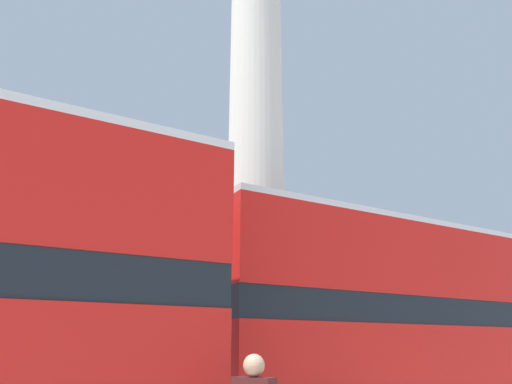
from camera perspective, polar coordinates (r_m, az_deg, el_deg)
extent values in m
cube|color=beige|center=(14.08, 0.00, -18.65)|extent=(3.80, 3.80, 1.21)
cube|color=beige|center=(14.14, 0.00, -13.72)|extent=(2.32, 2.32, 1.21)
cylinder|color=beige|center=(17.19, 0.00, 16.13)|extent=(1.86, 1.86, 15.97)
cube|color=red|center=(11.85, 21.80, -19.65)|extent=(11.46, 2.49, 1.69)
cube|color=black|center=(11.86, 21.13, -14.27)|extent=(11.46, 2.44, 0.55)
cube|color=red|center=(11.97, 20.54, -9.27)|extent=(11.46, 2.49, 1.55)
cube|color=silver|center=(12.12, 20.08, -5.39)|extent=(11.46, 2.49, 0.12)
cube|color=beige|center=(24.61, 19.79, -18.45)|extent=(3.43, 3.07, 3.01)
ellipsoid|color=brown|center=(24.77, 19.00, -11.44)|extent=(2.57, 1.99, 1.04)
cone|color=brown|center=(25.91, 19.57, -10.61)|extent=(1.16, 0.96, 1.10)
cylinder|color=brown|center=(24.90, 18.76, -9.23)|extent=(0.36, 0.36, 0.90)
sphere|color=brown|center=(24.99, 18.62, -7.90)|extent=(0.28, 0.28, 0.28)
cylinder|color=brown|center=(25.47, 19.08, -13.94)|extent=(0.20, 0.20, 1.01)
cylinder|color=brown|center=(25.33, 20.36, -13.78)|extent=(0.20, 0.20, 1.01)
cylinder|color=brown|center=(24.03, 18.10, -13.80)|extent=(0.20, 0.20, 1.01)
cylinder|color=brown|center=(23.88, 19.45, -13.64)|extent=(0.20, 0.20, 1.01)
cylinder|color=black|center=(14.08, 16.74, -15.89)|extent=(0.14, 0.14, 4.63)
sphere|color=white|center=(14.40, 15.79, -5.77)|extent=(0.46, 0.46, 0.46)
sphere|color=tan|center=(5.00, -0.26, -20.85)|extent=(0.22, 0.22, 0.22)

